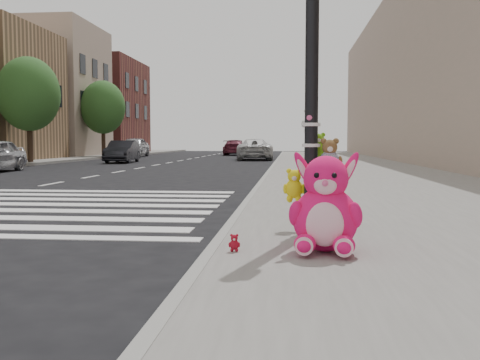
% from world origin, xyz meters
% --- Properties ---
extents(ground, '(120.00, 120.00, 0.00)m').
position_xyz_m(ground, '(0.00, 0.00, 0.00)').
color(ground, black).
rests_on(ground, ground).
extents(sidewalk_near, '(7.00, 80.00, 0.14)m').
position_xyz_m(sidewalk_near, '(5.00, 10.00, 0.07)').
color(sidewalk_near, slate).
rests_on(sidewalk_near, ground).
extents(curb_edge, '(0.12, 80.00, 0.15)m').
position_xyz_m(curb_edge, '(1.55, 10.00, 0.07)').
color(curb_edge, gray).
rests_on(curb_edge, ground).
extents(bld_far_d, '(6.00, 8.00, 10.00)m').
position_xyz_m(bld_far_d, '(-15.50, 35.00, 5.00)').
color(bld_far_d, gray).
rests_on(bld_far_d, ground).
extents(bld_far_e, '(6.00, 10.00, 9.00)m').
position_xyz_m(bld_far_e, '(-15.50, 46.00, 4.50)').
color(bld_far_e, brown).
rests_on(bld_far_e, ground).
extents(bld_near, '(5.00, 60.00, 10.00)m').
position_xyz_m(bld_near, '(10.50, 20.00, 5.00)').
color(bld_near, gray).
rests_on(bld_near, ground).
extents(signal_pole, '(0.72, 0.48, 4.00)m').
position_xyz_m(signal_pole, '(2.62, 1.81, 1.73)').
color(signal_pole, black).
rests_on(signal_pole, sidewalk_near).
extents(tree_far_b, '(3.20, 3.20, 5.44)m').
position_xyz_m(tree_far_b, '(-11.20, 22.00, 3.65)').
color(tree_far_b, '#382619').
rests_on(tree_far_b, sidewalk_far).
extents(tree_far_c, '(3.20, 3.20, 5.44)m').
position_xyz_m(tree_far_c, '(-11.20, 33.00, 3.65)').
color(tree_far_c, '#382619').
rests_on(tree_far_c, sidewalk_far).
extents(pink_bunny, '(0.72, 0.79, 1.02)m').
position_xyz_m(pink_bunny, '(2.70, 0.57, 0.56)').
color(pink_bunny, '#FF156C').
rests_on(pink_bunny, sidewalk_near).
extents(red_teddy, '(0.13, 0.09, 0.18)m').
position_xyz_m(red_teddy, '(1.80, 0.50, 0.23)').
color(red_teddy, '#A31021').
rests_on(red_teddy, sidewalk_near).
extents(car_dark_far, '(1.63, 3.92, 1.26)m').
position_xyz_m(car_dark_far, '(-7.16, 24.80, 0.63)').
color(car_dark_far, black).
rests_on(car_dark_far, ground).
extents(car_white_near, '(2.60, 5.03, 1.35)m').
position_xyz_m(car_white_near, '(0.00, 30.06, 0.68)').
color(car_white_near, silver).
rests_on(car_white_near, ground).
extents(car_maroon_near, '(1.97, 4.56, 1.31)m').
position_xyz_m(car_maroon_near, '(-2.49, 41.35, 0.65)').
color(car_maroon_near, maroon).
rests_on(car_maroon_near, ground).
extents(car_silver_deep, '(2.12, 4.63, 1.54)m').
position_xyz_m(car_silver_deep, '(-9.80, 35.92, 0.77)').
color(car_silver_deep, '#A6A6AB').
rests_on(car_silver_deep, ground).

